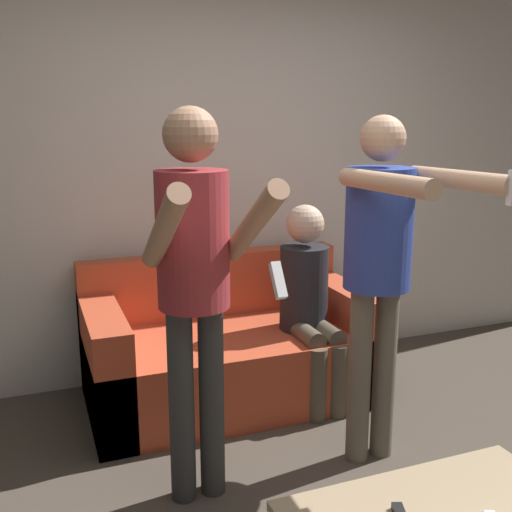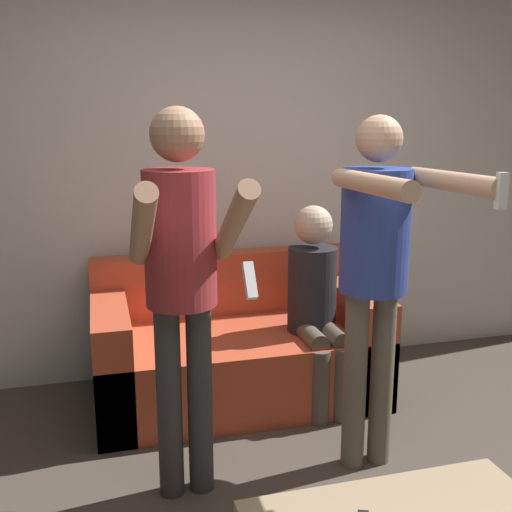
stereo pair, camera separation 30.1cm
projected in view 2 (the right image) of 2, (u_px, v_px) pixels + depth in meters
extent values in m
cube|color=silver|center=(234.00, 166.00, 3.84)|extent=(6.40, 0.06, 2.70)
cube|color=#C64C2D|center=(237.00, 364.00, 3.58)|extent=(1.66, 0.89, 0.42)
cube|color=#C64C2D|center=(224.00, 282.00, 3.83)|extent=(1.66, 0.16, 0.40)
cube|color=#C64C2D|center=(112.00, 359.00, 3.37)|extent=(0.20, 0.89, 0.64)
cube|color=#C64C2D|center=(350.00, 336.00, 3.74)|extent=(0.20, 0.89, 0.64)
cylinder|color=#383838|center=(169.00, 402.00, 2.60)|extent=(0.11, 0.11, 0.88)
cylinder|color=#383838|center=(200.00, 398.00, 2.64)|extent=(0.11, 0.11, 0.88)
cylinder|color=#9E2D33|center=(180.00, 238.00, 2.46)|extent=(0.30, 0.30, 0.56)
sphere|color=#A87A5B|center=(177.00, 134.00, 2.36)|extent=(0.22, 0.22, 0.22)
cylinder|color=#A87A5B|center=(142.00, 228.00, 2.16)|extent=(0.08, 0.53, 0.38)
cylinder|color=#A87A5B|center=(233.00, 224.00, 2.25)|extent=(0.08, 0.53, 0.38)
cube|color=white|center=(250.00, 280.00, 2.06)|extent=(0.04, 0.09, 0.12)
cylinder|color=#6B6051|center=(355.00, 381.00, 2.83)|extent=(0.11, 0.11, 0.87)
cylinder|color=#6B6051|center=(382.00, 377.00, 2.86)|extent=(0.11, 0.11, 0.87)
cylinder|color=#2D429E|center=(375.00, 231.00, 2.68)|extent=(0.31, 0.31, 0.56)
sphere|color=tan|center=(379.00, 139.00, 2.59)|extent=(0.20, 0.20, 0.20)
cylinder|color=tan|center=(371.00, 184.00, 2.30)|extent=(0.08, 0.60, 0.09)
cylinder|color=tan|center=(452.00, 181.00, 2.39)|extent=(0.08, 0.60, 0.09)
cube|color=white|center=(501.00, 191.00, 2.11)|extent=(0.04, 0.03, 0.13)
cylinder|color=brown|center=(320.00, 387.00, 3.28)|extent=(0.11, 0.11, 0.42)
cylinder|color=brown|center=(341.00, 384.00, 3.31)|extent=(0.11, 0.11, 0.42)
cylinder|color=brown|center=(310.00, 336.00, 3.37)|extent=(0.11, 0.32, 0.11)
cylinder|color=brown|center=(332.00, 334.00, 3.41)|extent=(0.11, 0.32, 0.11)
cylinder|color=#232328|center=(312.00, 289.00, 3.49)|extent=(0.28, 0.28, 0.50)
sphere|color=beige|center=(313.00, 225.00, 3.40)|extent=(0.22, 0.22, 0.22)
cylinder|color=tan|center=(481.00, 511.00, 2.32)|extent=(0.04, 0.04, 0.32)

